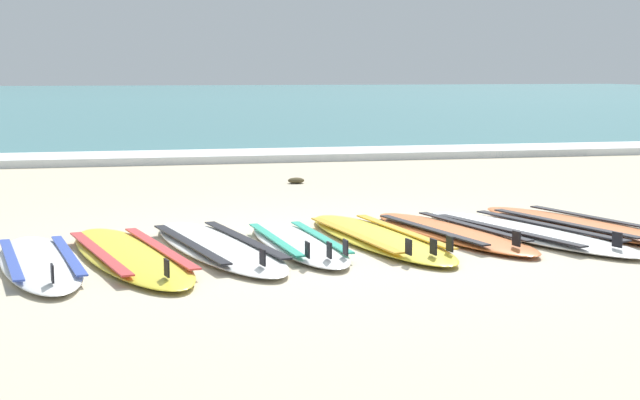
% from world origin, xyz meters
% --- Properties ---
extents(ground_plane, '(80.00, 80.00, 0.00)m').
position_xyz_m(ground_plane, '(0.00, 0.00, 0.00)').
color(ground_plane, beige).
extents(sea, '(80.00, 60.00, 0.10)m').
position_xyz_m(sea, '(0.00, 36.43, 0.05)').
color(sea, teal).
rests_on(sea, ground).
extents(wave_foam_strip, '(80.00, 1.22, 0.11)m').
position_xyz_m(wave_foam_strip, '(0.00, 7.04, 0.06)').
color(wave_foam_strip, white).
rests_on(wave_foam_strip, ground).
extents(surfboard_0, '(0.86, 2.15, 0.18)m').
position_xyz_m(surfboard_0, '(-2.09, -0.30, 0.04)').
color(surfboard_0, white).
rests_on(surfboard_0, ground).
extents(surfboard_1, '(1.13, 2.48, 0.18)m').
position_xyz_m(surfboard_1, '(-1.49, -0.18, 0.04)').
color(surfboard_1, yellow).
rests_on(surfboard_1, ground).
extents(surfboard_2, '(1.10, 2.46, 0.18)m').
position_xyz_m(surfboard_2, '(-0.84, 0.02, 0.04)').
color(surfboard_2, white).
rests_on(surfboard_2, ground).
extents(surfboard_3, '(0.67, 2.03, 0.18)m').
position_xyz_m(surfboard_3, '(-0.23, 0.02, 0.04)').
color(surfboard_3, white).
rests_on(surfboard_3, ground).
extents(surfboard_4, '(0.94, 2.41, 0.18)m').
position_xyz_m(surfboard_4, '(0.43, 0.11, 0.04)').
color(surfboard_4, yellow).
rests_on(surfboard_4, ground).
extents(surfboard_5, '(1.02, 2.25, 0.18)m').
position_xyz_m(surfboard_5, '(1.07, 0.20, 0.04)').
color(surfboard_5, orange).
rests_on(surfboard_5, ground).
extents(surfboard_6, '(1.30, 2.51, 0.18)m').
position_xyz_m(surfboard_6, '(1.67, 0.08, 0.04)').
color(surfboard_6, white).
rests_on(surfboard_6, ground).
extents(surfboard_7, '(1.25, 2.44, 0.18)m').
position_xyz_m(surfboard_7, '(2.26, 0.28, 0.04)').
color(surfboard_7, orange).
rests_on(surfboard_7, ground).
extents(seaweed_clump_near_shoreline, '(0.20, 0.16, 0.07)m').
position_xyz_m(seaweed_clump_near_shoreline, '(0.52, 3.96, 0.03)').
color(seaweed_clump_near_shoreline, '#4C4228').
rests_on(seaweed_clump_near_shoreline, ground).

